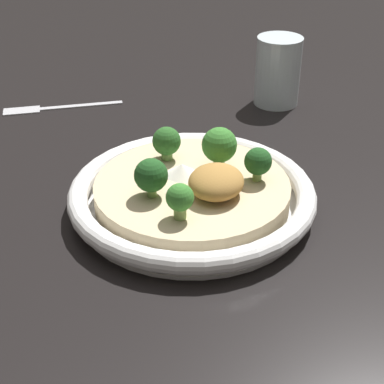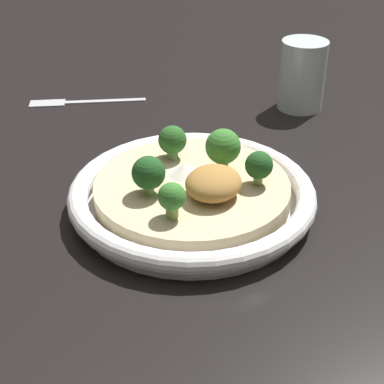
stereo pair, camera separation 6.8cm
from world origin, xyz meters
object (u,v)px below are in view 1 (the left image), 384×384
fork_utensil (50,108)px  broccoli_back_right (180,199)px  broccoli_front_left (167,142)px  broccoli_left (219,146)px  drinking_glass (278,71)px  broccoli_back_left (258,162)px  broccoli_right (151,176)px  risotto_bowl (192,194)px

fork_utensil → broccoli_back_right: bearing=108.2°
broccoli_front_left → broccoli_left: broccoli_left is taller
broccoli_back_right → drinking_glass: 0.41m
broccoli_back_left → drinking_glass: 0.31m
drinking_glass → broccoli_front_left: bearing=-15.6°
broccoli_front_left → broccoli_back_right: size_ratio=1.05×
broccoli_front_left → broccoli_right: 0.09m
broccoli_left → broccoli_back_right: bearing=-4.6°
broccoli_back_left → fork_utensil: 0.42m
broccoli_front_left → drinking_glass: drinking_glass is taller
risotto_bowl → broccoli_back_right: 0.08m
broccoli_back_left → broccoli_back_right: bearing=-30.7°
risotto_bowl → broccoli_back_right: size_ratio=7.19×
risotto_bowl → broccoli_right: bearing=-39.8°
risotto_bowl → drinking_glass: 0.34m
fork_utensil → risotto_bowl: bearing=115.7°
broccoli_front_left → fork_utensil: 0.31m
broccoli_back_right → fork_utensil: broccoli_back_right is taller
broccoli_left → broccoli_right: bearing=-31.7°
broccoli_back_left → fork_utensil: (-0.18, -0.37, -0.06)m
broccoli_front_left → drinking_glass: bearing=164.4°
drinking_glass → broccoli_right: bearing=-10.3°
risotto_bowl → broccoli_right: 0.07m
broccoli_back_right → broccoli_right: 0.05m
broccoli_front_left → broccoli_back_left: (0.02, 0.12, 0.00)m
drinking_glass → broccoli_left: bearing=-3.1°
broccoli_left → fork_utensil: (-0.16, -0.32, -0.06)m
risotto_bowl → broccoli_right: broccoli_right is taller
broccoli_right → drinking_glass: drinking_glass is taller
broccoli_front_left → broccoli_back_left: broccoli_front_left is taller
broccoli_front_left → broccoli_back_left: 0.12m
broccoli_back_left → fork_utensil: bearing=-115.6°
broccoli_front_left → drinking_glass: size_ratio=0.39×
broccoli_front_left → broccoli_back_left: bearing=81.6°
fork_utensil → broccoli_left: bearing=123.4°
drinking_glass → fork_utensil: drinking_glass is taller
broccoli_back_left → broccoli_left: size_ratio=0.80×
drinking_glass → fork_utensil: 0.37m
risotto_bowl → broccoli_back_right: (0.07, 0.01, 0.04)m
broccoli_back_left → broccoli_left: bearing=-108.6°
broccoli_left → fork_utensil: size_ratio=0.29×
broccoli_front_left → broccoli_back_right: 0.13m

